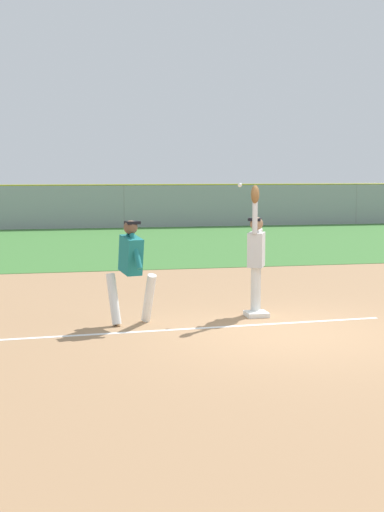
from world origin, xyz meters
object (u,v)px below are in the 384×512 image
(baseball, at_px, (240,185))
(parked_car_green, at_px, (41,209))
(parked_car_silver, at_px, (244,207))
(first_base, at_px, (256,314))
(parked_car_black, at_px, (146,208))
(runner, at_px, (131,264))
(parked_car_red, at_px, (321,206))
(fielder, at_px, (256,251))

(baseball, xyz_separation_m, parked_car_green, (-3.40, 23.80, -1.60))
(baseball, xyz_separation_m, parked_car_silver, (7.05, 24.02, -1.60))
(parked_car_green, bearing_deg, baseball, -77.67)
(first_base, bearing_deg, parked_car_green, 98.30)
(first_base, bearing_deg, parked_car_black, 86.12)
(first_base, height_order, parked_car_green, parked_car_green)
(parked_car_black, relative_size, parked_car_silver, 1.00)
(parked_car_green, xyz_separation_m, parked_car_black, (5.21, 0.01, 0.00))
(first_base, distance_m, runner, 2.41)
(parked_car_silver, bearing_deg, parked_car_red, 0.49)
(first_base, bearing_deg, runner, -175.48)
(baseball, relative_size, parked_car_silver, 0.02)
(parked_car_green, distance_m, parked_car_black, 5.21)
(first_base, bearing_deg, parked_car_red, 65.54)
(baseball, relative_size, parked_car_red, 0.02)
(runner, bearing_deg, first_base, -10.00)
(first_base, height_order, parked_car_black, parked_car_black)
(runner, xyz_separation_m, parked_car_red, (13.42, 24.81, -0.32))
(parked_car_green, relative_size, parked_car_silver, 1.03)
(first_base, relative_size, parked_car_black, 0.09)
(fielder, xyz_separation_m, parked_car_red, (11.17, 24.46, -0.45))
(baseball, xyz_separation_m, parked_car_black, (1.81, 23.81, -1.60))
(parked_car_black, bearing_deg, parked_car_silver, 2.96)
(baseball, xyz_separation_m, parked_car_red, (11.36, 24.08, -1.60))
(runner, distance_m, parked_car_black, 24.85)
(runner, relative_size, parked_car_red, 0.38)
(baseball, bearing_deg, first_base, -74.31)
(runner, height_order, parked_car_silver, runner)
(parked_car_black, bearing_deg, baseball, -93.72)
(parked_car_red, bearing_deg, runner, -112.06)
(baseball, height_order, parked_car_black, baseball)
(parked_car_red, bearing_deg, parked_car_silver, -172.97)
(runner, height_order, parked_car_red, runner)
(parked_car_green, bearing_deg, runner, -82.65)
(first_base, relative_size, runner, 0.22)
(fielder, relative_size, runner, 1.33)
(first_base, distance_m, parked_car_black, 24.44)
(first_base, distance_m, fielder, 1.10)
(parked_car_red, bearing_deg, parked_car_black, -172.07)
(baseball, height_order, parked_car_green, baseball)
(fielder, distance_m, parked_car_silver, 25.36)
(parked_car_green, relative_size, parked_car_black, 1.02)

